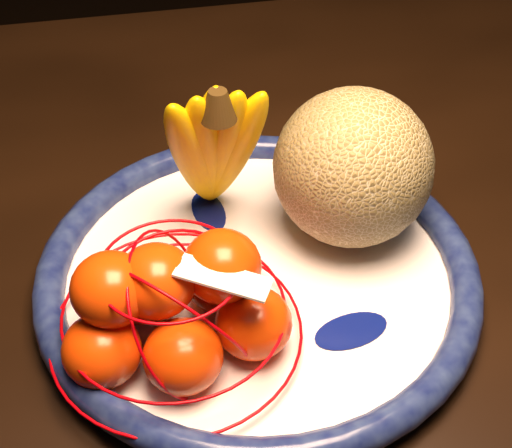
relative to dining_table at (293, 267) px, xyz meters
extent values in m
cube|color=black|center=(0.00, 0.00, 0.06)|extent=(1.55, 0.95, 0.04)
cylinder|color=white|center=(-0.06, -0.10, 0.09)|extent=(0.37, 0.37, 0.02)
torus|color=#05093B|center=(-0.06, -0.10, 0.10)|extent=(0.40, 0.40, 0.03)
cylinder|color=white|center=(-0.06, -0.10, 0.08)|extent=(0.18, 0.18, 0.01)
ellipsoid|color=#08125C|center=(0.01, -0.18, 0.10)|extent=(0.15, 0.10, 0.00)
ellipsoid|color=#08125C|center=(-0.09, 0.00, 0.10)|extent=(0.08, 0.13, 0.00)
ellipsoid|color=#08125C|center=(-0.17, -0.10, 0.10)|extent=(0.12, 0.08, 0.00)
sphere|color=olive|center=(0.04, -0.05, 0.17)|extent=(0.15, 0.15, 0.15)
ellipsoid|color=#F0B900|center=(-0.10, -0.02, 0.19)|extent=(0.08, 0.11, 0.18)
ellipsoid|color=#F0B900|center=(-0.09, -0.02, 0.19)|extent=(0.06, 0.10, 0.18)
ellipsoid|color=#F0B900|center=(-0.08, -0.01, 0.19)|extent=(0.04, 0.09, 0.18)
ellipsoid|color=#F0B900|center=(-0.07, -0.02, 0.19)|extent=(0.07, 0.11, 0.18)
ellipsoid|color=#F0B900|center=(-0.06, -0.02, 0.19)|extent=(0.09, 0.11, 0.18)
cone|color=black|center=(-0.08, -0.02, 0.27)|extent=(0.03, 0.03, 0.03)
ellipsoid|color=#FF2C00|center=(-0.19, -0.18, 0.13)|extent=(0.06, 0.06, 0.06)
ellipsoid|color=#FF2C00|center=(-0.13, -0.20, 0.13)|extent=(0.06, 0.06, 0.06)
ellipsoid|color=#FF2C00|center=(-0.07, -0.18, 0.13)|extent=(0.06, 0.06, 0.06)
ellipsoid|color=#FF2C00|center=(-0.16, -0.12, 0.13)|extent=(0.06, 0.06, 0.06)
ellipsoid|color=#FF2C00|center=(-0.09, -0.12, 0.13)|extent=(0.06, 0.06, 0.06)
ellipsoid|color=#FF2C00|center=(-0.15, -0.16, 0.17)|extent=(0.06, 0.06, 0.06)
ellipsoid|color=#FF2C00|center=(-0.09, -0.15, 0.17)|extent=(0.06, 0.06, 0.06)
ellipsoid|color=#FF2C00|center=(-0.18, -0.16, 0.17)|extent=(0.06, 0.06, 0.06)
torus|color=#B70107|center=(-0.13, -0.16, 0.11)|extent=(0.22, 0.22, 0.00)
torus|color=#B70107|center=(-0.13, -0.16, 0.13)|extent=(0.20, 0.20, 0.00)
torus|color=#B70107|center=(-0.13, -0.16, 0.18)|extent=(0.12, 0.12, 0.00)
torus|color=#B70107|center=(-0.13, -0.16, 0.13)|extent=(0.15, 0.10, 0.13)
torus|color=#B70107|center=(-0.13, -0.16, 0.13)|extent=(0.09, 0.15, 0.13)
torus|color=#B70107|center=(-0.13, -0.16, 0.13)|extent=(0.14, 0.14, 0.13)
cube|color=white|center=(-0.10, -0.18, 0.19)|extent=(0.08, 0.06, 0.01)
camera|label=1|loc=(-0.14, -0.58, 0.61)|focal=55.00mm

